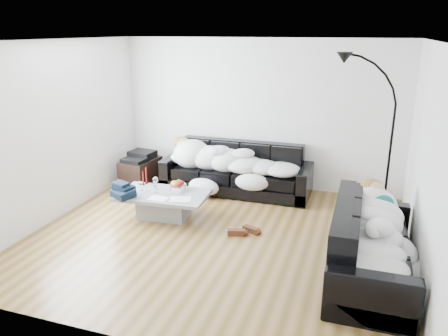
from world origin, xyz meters
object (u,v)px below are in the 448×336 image
(sleeper_right, at_px, (375,225))
(stereo, at_px, (140,156))
(fruit_bowl, at_px, (178,185))
(candle_left, at_px, (143,178))
(wine_glass_b, at_px, (141,186))
(coffee_table, at_px, (164,205))
(wine_glass_c, at_px, (155,188))
(sofa_right, at_px, (373,242))
(wine_glass_a, at_px, (156,183))
(av_cabinet, at_px, (141,172))
(floor_lamp, at_px, (390,151))
(sofa_back, at_px, (236,169))
(sleeper_back, at_px, (236,157))
(candle_right, at_px, (146,176))
(shoes, at_px, (243,231))

(sleeper_right, distance_m, stereo, 4.43)
(fruit_bowl, relative_size, candle_left, 1.12)
(wine_glass_b, distance_m, candle_left, 0.25)
(coffee_table, bearing_deg, wine_glass_c, -169.61)
(sofa_right, distance_m, wine_glass_a, 3.31)
(sofa_right, distance_m, coffee_table, 3.09)
(sofa_right, height_order, av_cabinet, sofa_right)
(av_cabinet, height_order, floor_lamp, floor_lamp)
(coffee_table, distance_m, wine_glass_b, 0.46)
(sofa_right, distance_m, wine_glass_b, 3.44)
(sofa_back, distance_m, wine_glass_c, 1.66)
(sleeper_back, distance_m, fruit_bowl, 1.30)
(sleeper_back, bearing_deg, coffee_table, -117.75)
(candle_left, bearing_deg, sofa_right, -15.61)
(sleeper_right, relative_size, wine_glass_b, 11.83)
(sofa_back, distance_m, sofa_right, 3.12)
(wine_glass_c, bearing_deg, stereo, 127.57)
(candle_right, bearing_deg, wine_glass_b, -76.37)
(sofa_back, distance_m, shoes, 1.73)
(sleeper_right, xyz_separation_m, wine_glass_b, (-3.36, 0.73, -0.18))
(wine_glass_c, distance_m, floor_lamp, 3.45)
(sleeper_back, height_order, wine_glass_b, sleeper_back)
(candle_left, xyz_separation_m, candle_right, (0.01, 0.08, 0.02))
(sleeper_back, relative_size, candle_left, 9.75)
(floor_lamp, bearing_deg, sofa_back, -171.57)
(shoes, bearing_deg, wine_glass_c, 171.01)
(sleeper_right, distance_m, av_cabinet, 4.45)
(stereo, bearing_deg, wine_glass_a, -42.56)
(av_cabinet, bearing_deg, wine_glass_a, -44.21)
(sofa_back, height_order, sleeper_back, sleeper_back)
(candle_right, height_order, stereo, candle_right)
(wine_glass_c, xyz_separation_m, floor_lamp, (3.26, 0.94, 0.60))
(sleeper_back, height_order, sleeper_right, sleeper_right)
(sofa_back, relative_size, sleeper_right, 1.44)
(coffee_table, height_order, av_cabinet, av_cabinet)
(sofa_back, height_order, sleeper_right, sleeper_right)
(candle_right, relative_size, av_cabinet, 0.36)
(coffee_table, bearing_deg, sofa_right, -13.72)
(wine_glass_b, bearing_deg, sleeper_back, 51.49)
(sofa_right, xyz_separation_m, coffee_table, (-2.99, 0.73, -0.23))
(shoes, relative_size, stereo, 0.93)
(sofa_back, bearing_deg, candle_left, -134.85)
(sofa_right, relative_size, stereo, 4.73)
(wine_glass_a, xyz_separation_m, av_cabinet, (-0.82, 1.00, -0.23))
(wine_glass_b, distance_m, stereo, 1.33)
(shoes, bearing_deg, sleeper_right, -21.27)
(shoes, bearing_deg, candle_right, 161.52)
(coffee_table, distance_m, wine_glass_a, 0.38)
(fruit_bowl, height_order, wine_glass_c, wine_glass_c)
(candle_right, xyz_separation_m, stereo, (-0.57, 0.84, 0.05))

